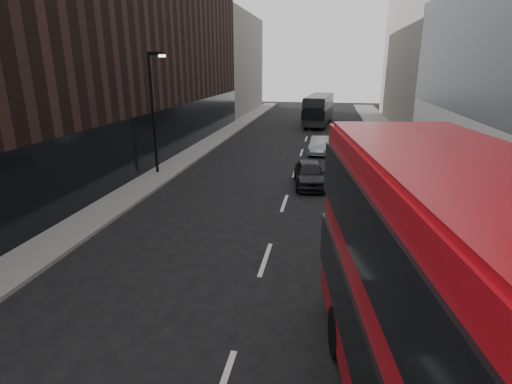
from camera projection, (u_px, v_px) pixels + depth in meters
The scene contains 10 objects.
sidewalk_right at pixel (406, 158), 28.50m from camera, with size 3.00×80.00×0.15m, color slate.
sidewalk_left at pixel (198, 150), 31.12m from camera, with size 2.00×80.00×0.15m, color slate.
building_victorian at pixel (423, 33), 42.75m from camera, with size 6.50×24.00×21.00m.
building_left_mid at pixel (174, 58), 34.29m from camera, with size 5.00×24.00×14.00m, color black.
building_left_far at pixel (233, 64), 55.07m from camera, with size 5.00×20.00×13.00m, color slate.
street_lamp at pixel (154, 105), 23.34m from camera, with size 1.06×0.22×7.00m.
grey_bus at pixel (319, 109), 44.55m from camera, with size 3.28×10.22×3.26m.
car_a at pixel (310, 173), 22.14m from camera, with size 1.65×4.10×1.40m, color black.
car_b at pixel (320, 145), 30.31m from camera, with size 1.34×3.84×1.27m, color #96999E.
car_c at pixel (345, 138), 32.57m from camera, with size 2.10×5.16×1.50m, color black.
Camera 1 is at (1.89, -4.34, 6.45)m, focal length 28.00 mm.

